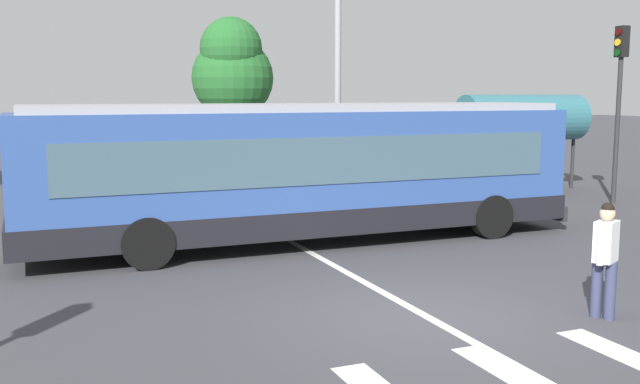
% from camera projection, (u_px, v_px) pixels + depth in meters
% --- Properties ---
extents(ground_plane, '(160.00, 160.00, 0.00)m').
position_uv_depth(ground_plane, '(427.00, 317.00, 10.56)').
color(ground_plane, '#3D3D42').
extents(city_transit_bus, '(12.32, 2.65, 3.06)m').
position_uv_depth(city_transit_bus, '(306.00, 171.00, 15.68)').
color(city_transit_bus, black).
rests_on(city_transit_bus, ground_plane).
extents(pedestrian_crossing_street, '(0.52, 0.42, 1.72)m').
position_uv_depth(pedestrian_crossing_street, '(605.00, 254.00, 10.38)').
color(pedestrian_crossing_street, '#333856').
rests_on(pedestrian_crossing_street, ground_plane).
extents(parked_car_red, '(2.17, 4.63, 1.35)m').
position_uv_depth(parked_car_red, '(102.00, 177.00, 21.79)').
color(parked_car_red, black).
rests_on(parked_car_red, ground_plane).
extents(parked_car_silver, '(2.10, 4.61, 1.35)m').
position_uv_depth(parked_car_silver, '(194.00, 173.00, 22.73)').
color(parked_car_silver, black).
rests_on(parked_car_silver, ground_plane).
extents(parked_car_teal, '(1.89, 4.51, 1.35)m').
position_uv_depth(parked_car_teal, '(267.00, 170.00, 23.69)').
color(parked_car_teal, black).
rests_on(parked_car_teal, ground_plane).
extents(traffic_light_far_corner, '(0.33, 0.32, 5.24)m').
position_uv_depth(traffic_light_far_corner, '(619.00, 87.00, 21.10)').
color(traffic_light_far_corner, '#28282B').
rests_on(traffic_light_far_corner, ground_plane).
extents(bus_stop_shelter, '(4.54, 1.54, 3.25)m').
position_uv_depth(bus_stop_shelter, '(522.00, 120.00, 23.89)').
color(bus_stop_shelter, '#28282B').
rests_on(bus_stop_shelter, ground_plane).
extents(background_tree_right, '(3.51, 3.51, 6.50)m').
position_uv_depth(background_tree_right, '(232.00, 70.00, 30.58)').
color(background_tree_right, brown).
rests_on(background_tree_right, ground_plane).
extents(lane_center_line, '(0.16, 24.00, 0.01)m').
position_uv_depth(lane_center_line, '(368.00, 284.00, 12.40)').
color(lane_center_line, silver).
rests_on(lane_center_line, ground_plane).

